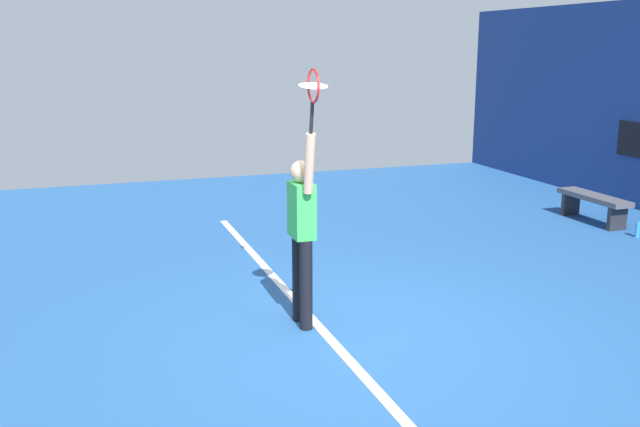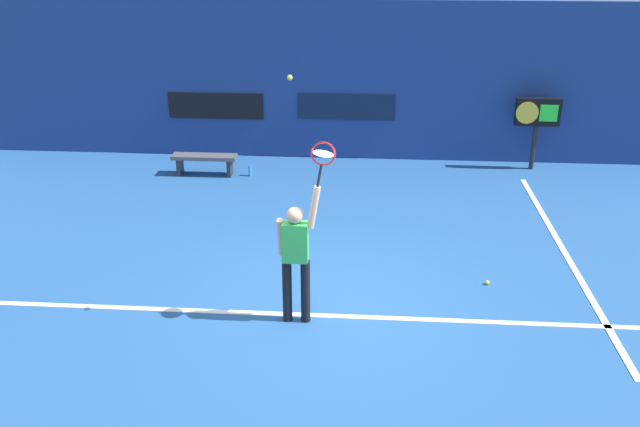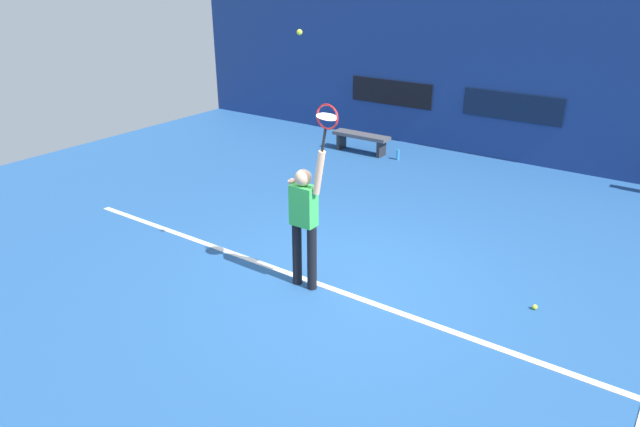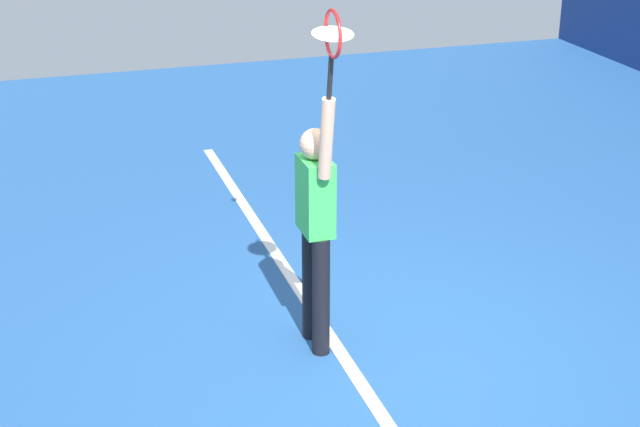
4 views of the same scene
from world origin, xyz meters
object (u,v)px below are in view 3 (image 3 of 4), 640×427
at_px(tennis_player, 304,218).
at_px(water_bottle, 398,155).
at_px(tennis_racket, 327,120).
at_px(tennis_ball, 300,32).
at_px(court_bench, 361,138).
at_px(spare_ball, 535,307).

bearing_deg(tennis_player, water_bottle, 105.77).
relative_size(tennis_racket, tennis_ball, 9.15).
height_order(tennis_racket, court_bench, tennis_racket).
bearing_deg(water_bottle, court_bench, 180.00).
height_order(tennis_player, tennis_ball, tennis_ball).
relative_size(tennis_player, water_bottle, 8.29).
bearing_deg(court_bench, tennis_player, -65.57).
height_order(tennis_player, water_bottle, tennis_player).
bearing_deg(water_bottle, spare_ball, -45.85).
distance_m(tennis_player, spare_ball, 3.19).
height_order(tennis_player, court_bench, tennis_player).
bearing_deg(court_bench, water_bottle, 0.00).
bearing_deg(spare_ball, tennis_player, -156.41).
relative_size(tennis_player, tennis_racket, 3.20).
bearing_deg(court_bench, tennis_ball, -65.88).
bearing_deg(court_bench, tennis_racket, -62.70).
bearing_deg(tennis_player, tennis_racket, -0.68).
xyz_separation_m(tennis_racket, court_bench, (-2.97, 5.75, -2.05)).
distance_m(tennis_racket, tennis_ball, 1.05).
height_order(tennis_player, tennis_racket, tennis_racket).
xyz_separation_m(tennis_ball, spare_ball, (2.82, 1.21, -3.33)).
xyz_separation_m(tennis_ball, court_bench, (-2.57, 5.74, -3.02)).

